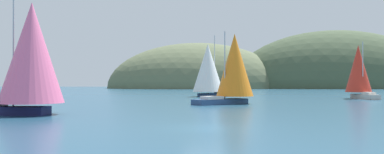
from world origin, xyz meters
The scene contains 8 objects.
ground_plane centered at (0.00, 0.00, 0.00)m, with size 360.00×360.00×0.00m, color navy.
headland_center centered at (5.00, 135.00, 0.00)m, with size 69.53×44.00×35.13m, color #5B6647.
headland_right centered at (60.00, 135.00, 0.00)m, with size 84.29×44.00×45.41m, color #425138.
sailboat_orange_sail centered at (5.08, 25.78, 4.52)m, with size 8.65×7.26×8.84m.
sailboat_pink_spinnaker centered at (-13.94, 9.79, 4.97)m, with size 8.94×5.87×9.98m.
sailboat_scarlet_sail centered at (26.76, 39.63, 4.51)m, with size 4.44×7.09×8.96m.
sailboat_white_mainsail centered at (3.54, 49.04, 4.97)m, with size 9.56×9.37×11.14m.
channel_buoy centered at (-25.92, 36.69, 0.37)m, with size 1.10×1.10×2.64m.
Camera 1 is at (-1.46, -24.61, 2.82)m, focal length 38.43 mm.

